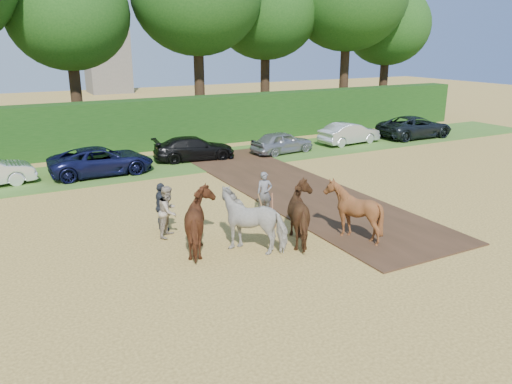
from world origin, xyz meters
name	(u,v)px	position (x,y,z in m)	size (l,w,h in m)	color
ground	(369,251)	(0.00, 0.00, 0.00)	(120.00, 120.00, 0.00)	gold
earth_strip	(292,188)	(1.50, 7.00, 0.03)	(4.50, 17.00, 0.05)	#472D1C
grass_verge	(202,160)	(0.00, 14.00, 0.01)	(50.00, 5.00, 0.03)	#38601E
hedgerow	(174,122)	(0.00, 18.50, 1.50)	(46.00, 1.60, 3.00)	#14380F
spectator_near	(168,211)	(-5.17, 4.18, 0.88)	(0.86, 0.67, 1.76)	#BDAF95
spectator_far	(161,207)	(-5.21, 4.81, 0.86)	(1.00, 0.42, 1.71)	#23272E
plough_team	(280,216)	(-2.22, 1.83, 0.97)	(6.77, 4.99, 1.95)	#5C3417
parked_cars	(228,147)	(1.49, 13.75, 0.69)	(35.95, 3.35, 1.48)	silver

